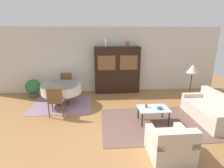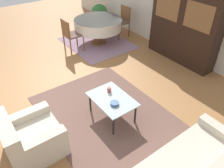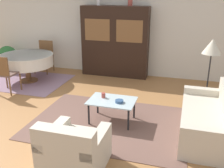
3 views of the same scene
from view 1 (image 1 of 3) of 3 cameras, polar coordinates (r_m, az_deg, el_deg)
The scene contains 17 objects.
ground_plane at distance 4.47m, azimuth -1.10°, elevation -17.02°, with size 14.00×14.00×0.00m, color #9E6B3D.
wall_back at distance 7.44m, azimuth -3.00°, elevation 7.76°, with size 10.00×0.06×2.70m.
area_rug at distance 5.19m, azimuth 13.00°, elevation -12.36°, with size 2.86×2.07×0.01m.
dining_rug at distance 6.51m, azimuth -15.97°, elevation -6.46°, with size 2.05×1.70×0.01m.
couch at distance 5.88m, azimuth 29.60°, elevation -7.61°, with size 0.84×1.78×0.78m.
armchair at distance 3.91m, azimuth 18.47°, elevation -18.32°, with size 0.81×0.81×0.76m.
coffee_table at distance 5.09m, azimuth 13.34°, elevation -8.16°, with size 0.86×0.60×0.42m.
display_cabinet at distance 7.31m, azimuth 1.68°, elevation 4.58°, with size 1.86×0.40×1.93m.
dining_table at distance 6.35m, azimuth -16.14°, elevation -1.45°, with size 1.38×1.38×0.73m.
dining_chair_near at distance 5.53m, azimuth -17.85°, elevation -4.86°, with size 0.44×0.44×0.91m.
dining_chair_far at distance 7.22m, azimuth -14.77°, elevation 0.33°, with size 0.44×0.44×0.91m.
floor_lamp at distance 6.59m, azimuth 24.80°, elevation 4.02°, with size 0.38×0.38×1.44m.
cup at distance 5.06m, azimuth 11.11°, elevation -7.00°, with size 0.07×0.07×0.10m.
bowl at distance 5.06m, azimuth 15.28°, elevation -7.60°, with size 0.15×0.15×0.05m.
vase_tall at distance 7.13m, azimuth -2.07°, elevation 13.36°, with size 0.09×0.09×0.31m.
vase_short at distance 7.23m, azimuth 5.06°, elevation 12.91°, with size 0.12×0.12×0.20m.
potted_plant at distance 7.59m, azimuth -24.40°, elevation -1.03°, with size 0.56×0.56×0.70m.
Camera 1 is at (-0.23, -3.73, 2.46)m, focal length 28.00 mm.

